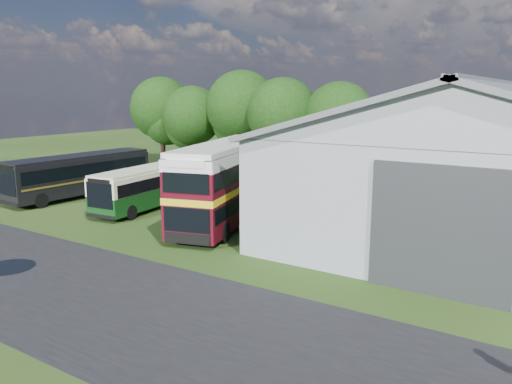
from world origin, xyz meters
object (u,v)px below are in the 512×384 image
Objects in this scene: bus_dark_single at (80,174)px; bus_green_single at (154,185)px; bus_maroon_double at (227,184)px; storage_shed at (492,154)px.

bus_green_single is at bearing 6.42° from bus_dark_single.
bus_dark_single is at bearing 162.88° from bus_maroon_double.
storage_shed reaches higher than bus_green_single.
storage_shed is at bearing 18.07° from bus_dark_single.
bus_green_single is 6.97m from bus_dark_single.
bus_dark_single is (-6.96, -0.43, 0.17)m from bus_green_single.
bus_green_single is 0.89× the size of bus_maroon_double.
bus_green_single is at bearing -160.88° from storage_shed.
bus_green_single is 0.90× the size of bus_dark_single.
storage_shed is 27.58m from bus_dark_single.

